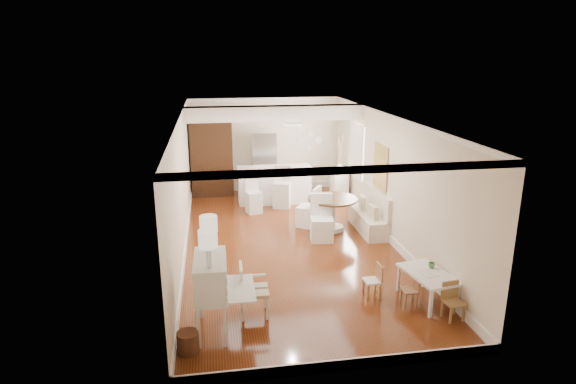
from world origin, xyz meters
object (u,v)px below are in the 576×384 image
object	(u,v)px
gustavian_armchair	(254,290)
bar_stool_left	(254,196)
slip_chair_far	(308,206)
fridge	(276,163)
secretary_bureau	(211,295)
bar_stool_right	(282,187)
kids_chair_c	(454,301)
kids_chair_b	(372,280)
wicker_basket	(188,342)
kids_chair_a	(410,290)
sideboard	(339,184)
kids_table	(427,287)
slip_chair_near	(322,218)
dining_table	(332,214)
breakfast_counter	(274,185)
pantry_cabinet	(212,157)

from	to	relation	value
gustavian_armchair	bar_stool_left	distance (m)	5.13
slip_chair_far	fridge	distance (m)	3.14
secretary_bureau	bar_stool_right	distance (m)	6.20
kids_chair_c	fridge	distance (m)	7.87
secretary_bureau	kids_chair_b	size ratio (longest dim) A/B	2.04
wicker_basket	kids_chair_a	world-z (taller)	kids_chair_a
kids_chair_c	sideboard	distance (m)	6.68
kids_table	slip_chair_far	xyz separation A→B (m)	(-1.24, 3.95, 0.24)
wicker_basket	slip_chair_near	bearing A→B (deg)	53.67
gustavian_armchair	fridge	bearing A→B (deg)	-8.65
wicker_basket	dining_table	xyz separation A→B (m)	(3.21, 4.41, 0.24)
secretary_bureau	slip_chair_near	size ratio (longest dim) A/B	1.16
kids_chair_a	fridge	world-z (taller)	fridge
kids_chair_b	slip_chair_far	xyz separation A→B (m)	(-0.38, 3.62, 0.20)
secretary_bureau	dining_table	xyz separation A→B (m)	(2.86, 3.93, -0.20)
kids_table	bar_stool_right	size ratio (longest dim) A/B	0.93
kids_chair_c	dining_table	size ratio (longest dim) A/B	0.52
dining_table	sideboard	size ratio (longest dim) A/B	1.30
kids_chair_b	dining_table	bearing A→B (deg)	175.10
slip_chair_far	bar_stool_right	world-z (taller)	bar_stool_right
kids_table	fridge	size ratio (longest dim) A/B	0.58
kids_table	wicker_basket	bearing A→B (deg)	-168.17
kids_chair_c	breakfast_counter	world-z (taller)	breakfast_counter
pantry_cabinet	sideboard	xyz separation A→B (m)	(3.59, -1.00, -0.72)
secretary_bureau	gustavian_armchair	bearing A→B (deg)	31.62
dining_table	kids_chair_b	bearing A→B (deg)	-92.02
bar_stool_left	bar_stool_right	size ratio (longest dim) A/B	0.81
gustavian_armchair	bar_stool_right	size ratio (longest dim) A/B	0.77
kids_chair_c	bar_stool_left	xyz separation A→B (m)	(-2.62, 5.77, 0.15)
dining_table	fridge	distance (m)	3.60
kids_chair_b	pantry_cabinet	xyz separation A→B (m)	(-2.64, 6.74, 0.86)
bar_stool_right	pantry_cabinet	size ratio (longest dim) A/B	0.49
kids_table	dining_table	xyz separation A→B (m)	(-0.74, 3.58, 0.14)
kids_table	kids_chair_c	size ratio (longest dim) A/B	1.71
dining_table	pantry_cabinet	xyz separation A→B (m)	(-2.76, 3.49, 0.75)
gustavian_armchair	sideboard	size ratio (longest dim) A/B	0.96
slip_chair_far	wicker_basket	bearing A→B (deg)	2.16
secretary_bureau	pantry_cabinet	bearing A→B (deg)	90.33
slip_chair_far	pantry_cabinet	distance (m)	3.91
wicker_basket	gustavian_armchair	bearing A→B (deg)	40.65
kids_chair_a	kids_chair_b	bearing A→B (deg)	-124.74
gustavian_armchair	breakfast_counter	size ratio (longest dim) A/B	0.42
dining_table	sideboard	distance (m)	2.63
wicker_basket	sideboard	world-z (taller)	sideboard
wicker_basket	fridge	distance (m)	8.25
fridge	gustavian_armchair	bearing A→B (deg)	-100.74
wicker_basket	kids_chair_b	world-z (taller)	kids_chair_b
pantry_cabinet	kids_chair_c	bearing A→B (deg)	-64.51
breakfast_counter	wicker_basket	bearing A→B (deg)	-107.49
dining_table	bar_stool_left	world-z (taller)	bar_stool_left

